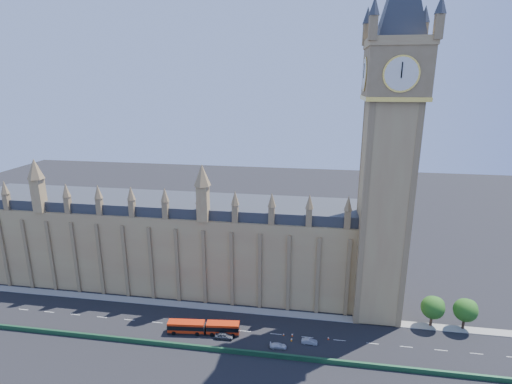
# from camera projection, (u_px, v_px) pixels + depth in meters

# --- Properties ---
(ground) EXTENTS (400.00, 400.00, 0.00)m
(ground) POSITION_uv_depth(u_px,v_px,m) (230.00, 330.00, 103.92)
(ground) COLOR black
(ground) RESTS_ON ground
(palace_westminster) EXTENTS (120.00, 20.00, 28.00)m
(palace_westminster) POSITION_uv_depth(u_px,v_px,m) (167.00, 242.00, 124.86)
(palace_westminster) COLOR #9F784D
(palace_westminster) RESTS_ON ground
(elizabeth_tower) EXTENTS (20.59, 20.59, 105.00)m
(elizabeth_tower) POSITION_uv_depth(u_px,v_px,m) (392.00, 115.00, 96.63)
(elizabeth_tower) COLOR #9F784D
(elizabeth_tower) RESTS_ON ground
(bridge_parapet) EXTENTS (160.00, 0.60, 1.20)m
(bridge_parapet) POSITION_uv_depth(u_px,v_px,m) (222.00, 350.00, 95.21)
(bridge_parapet) COLOR #1E4C2D
(bridge_parapet) RESTS_ON ground
(kerb_north) EXTENTS (160.00, 3.00, 0.16)m
(kerb_north) POSITION_uv_depth(u_px,v_px,m) (238.00, 309.00, 112.93)
(kerb_north) COLOR gray
(kerb_north) RESTS_ON ground
(tree_east_near) EXTENTS (6.00, 6.00, 8.50)m
(tree_east_near) POSITION_uv_depth(u_px,v_px,m) (434.00, 307.00, 104.04)
(tree_east_near) COLOR #382619
(tree_east_near) RESTS_ON ground
(tree_east_far) EXTENTS (6.00, 6.00, 8.50)m
(tree_east_far) POSITION_uv_depth(u_px,v_px,m) (466.00, 310.00, 102.82)
(tree_east_far) COLOR #382619
(tree_east_far) RESTS_ON ground
(red_bus) EXTENTS (18.55, 4.55, 3.12)m
(red_bus) POSITION_uv_depth(u_px,v_px,m) (204.00, 327.00, 102.11)
(red_bus) COLOR red
(red_bus) RESTS_ON ground
(car_grey) EXTENTS (4.62, 1.95, 1.56)m
(car_grey) POSITION_uv_depth(u_px,v_px,m) (224.00, 336.00, 100.14)
(car_grey) COLOR #45494D
(car_grey) RESTS_ON ground
(car_silver) EXTENTS (3.93, 1.47, 1.28)m
(car_silver) POSITION_uv_depth(u_px,v_px,m) (309.00, 341.00, 98.26)
(car_silver) COLOR #94979B
(car_silver) RESTS_ON ground
(car_white) EXTENTS (4.19, 1.92, 1.19)m
(car_white) POSITION_uv_depth(u_px,v_px,m) (278.00, 346.00, 96.71)
(car_white) COLOR silver
(car_white) RESTS_ON ground
(cone_a) EXTENTS (0.46, 0.46, 0.64)m
(cone_a) POSITION_uv_depth(u_px,v_px,m) (284.00, 335.00, 101.40)
(cone_a) COLOR black
(cone_a) RESTS_ON ground
(cone_b) EXTENTS (0.48, 0.48, 0.69)m
(cone_b) POSITION_uv_depth(u_px,v_px,m) (328.00, 338.00, 99.88)
(cone_b) COLOR black
(cone_b) RESTS_ON ground
(cone_c) EXTENTS (0.61, 0.61, 0.75)m
(cone_c) POSITION_uv_depth(u_px,v_px,m) (292.00, 335.00, 101.18)
(cone_c) COLOR black
(cone_c) RESTS_ON ground
(cone_d) EXTENTS (0.67, 0.67, 0.80)m
(cone_d) POSITION_uv_depth(u_px,v_px,m) (291.00, 340.00, 99.32)
(cone_d) COLOR black
(cone_d) RESTS_ON ground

